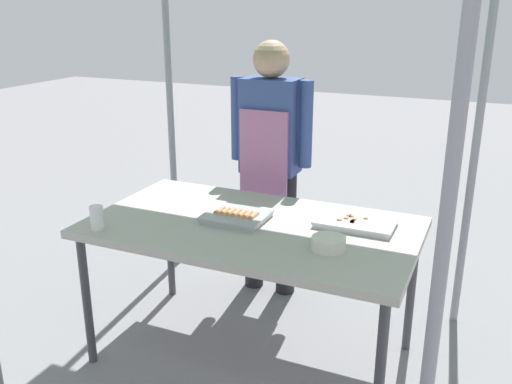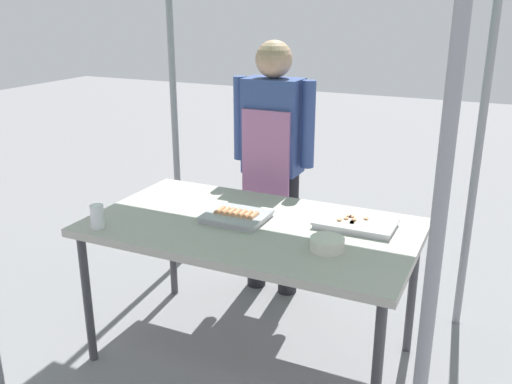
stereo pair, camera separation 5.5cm
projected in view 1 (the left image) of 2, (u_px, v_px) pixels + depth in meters
The scene contains 7 objects.
ground_plane at pixel (252, 354), 2.99m from camera, with size 18.00×18.00×0.00m, color slate.
stall_table at pixel (252, 234), 2.76m from camera, with size 1.60×0.90×0.75m.
tray_grilled_sausages at pixel (236, 216), 2.79m from camera, with size 0.31×0.26×0.05m.
tray_meat_skewers at pixel (355, 223), 2.71m from camera, with size 0.38×0.23×0.04m.
condiment_bowl at pixel (329, 243), 2.45m from camera, with size 0.15×0.15×0.06m, color silver.
drink_cup_near_edge at pixel (97, 218), 2.66m from camera, with size 0.06×0.06×0.12m, color white.
vendor_woman at pixel (270, 150), 3.38m from camera, with size 0.52×0.23×1.58m.
Camera 1 is at (1.05, -2.32, 1.78)m, focal length 39.23 mm.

